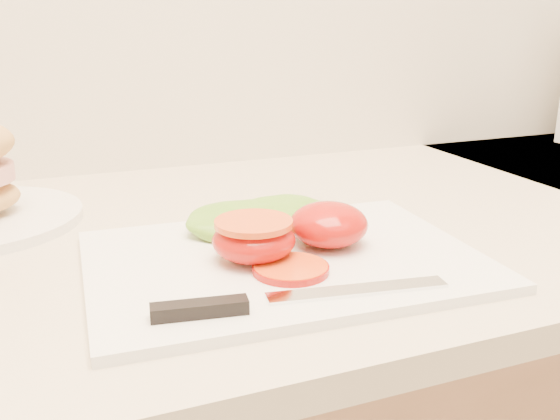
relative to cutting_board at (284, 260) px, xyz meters
name	(u,v)px	position (x,y,z in m)	size (l,w,h in m)	color
cutting_board	(284,260)	(0.00, 0.00, 0.00)	(0.38, 0.28, 0.01)	white
tomato_half_dome	(329,224)	(0.06, 0.01, 0.03)	(0.08, 0.08, 0.05)	#BD1308
tomato_half_cut	(254,238)	(-0.03, 0.00, 0.03)	(0.08, 0.08, 0.04)	#BD1308
tomato_slice_0	(291,269)	(-0.01, -0.04, 0.01)	(0.07, 0.07, 0.01)	#F25D2A
lettuce_leaf_0	(246,221)	(-0.01, 0.08, 0.02)	(0.13, 0.09, 0.02)	#65A52B
lettuce_leaf_1	(286,215)	(0.04, 0.08, 0.02)	(0.12, 0.09, 0.03)	#65A52B
knife	(265,301)	(-0.06, -0.10, 0.01)	(0.26, 0.05, 0.01)	silver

